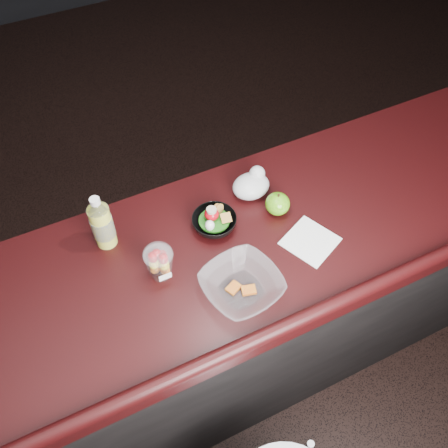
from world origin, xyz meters
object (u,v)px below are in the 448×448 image
(lemonade_bottle, at_px, (102,225))
(fruit_cup, at_px, (159,262))
(takeout_bowl, at_px, (242,285))
(snack_bowl, at_px, (214,222))
(green_apple, at_px, (278,204))

(lemonade_bottle, relative_size, fruit_cup, 1.64)
(fruit_cup, xyz_separation_m, takeout_bowl, (0.21, -0.17, -0.04))
(lemonade_bottle, height_order, takeout_bowl, lemonade_bottle)
(takeout_bowl, bearing_deg, fruit_cup, 140.71)
(snack_bowl, bearing_deg, lemonade_bottle, 164.34)
(green_apple, bearing_deg, fruit_cup, -171.97)
(fruit_cup, bearing_deg, lemonade_bottle, 120.83)
(fruit_cup, height_order, snack_bowl, fruit_cup)
(fruit_cup, xyz_separation_m, green_apple, (0.47, 0.07, -0.03))
(green_apple, relative_size, takeout_bowl, 0.32)
(lemonade_bottle, xyz_separation_m, snack_bowl, (0.36, -0.10, -0.07))
(fruit_cup, height_order, green_apple, fruit_cup)
(lemonade_bottle, distance_m, takeout_bowl, 0.50)
(green_apple, bearing_deg, takeout_bowl, -138.12)
(fruit_cup, bearing_deg, snack_bowl, 22.87)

